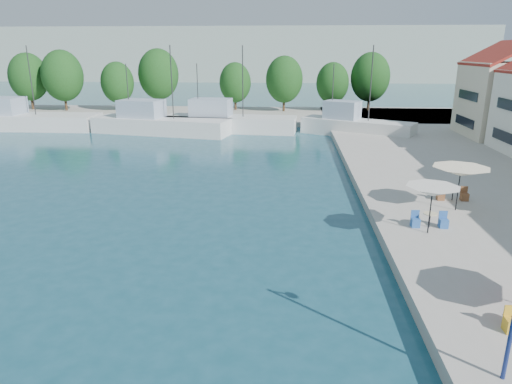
# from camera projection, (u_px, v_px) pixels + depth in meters

# --- Properties ---
(quay_far) EXTENTS (90.00, 16.00, 0.60)m
(quay_far) POSITION_uv_depth(u_px,v_px,m) (225.00, 115.00, 65.66)
(quay_far) COLOR #A49F94
(quay_far) RESTS_ON ground
(hill_west) EXTENTS (180.00, 40.00, 16.00)m
(hill_west) POSITION_uv_depth(u_px,v_px,m) (199.00, 54.00, 153.50)
(hill_west) COLOR #929F93
(hill_west) RESTS_ON ground
(hill_east) EXTENTS (140.00, 40.00, 12.00)m
(hill_east) POSITION_uv_depth(u_px,v_px,m) (397.00, 59.00, 168.06)
(hill_east) COLOR #929F93
(hill_east) RESTS_ON ground
(trawler_01) EXTENTS (18.48, 4.92, 10.20)m
(trawler_01) POSITION_uv_depth(u_px,v_px,m) (18.00, 120.00, 55.72)
(trawler_01) COLOR silver
(trawler_01) RESTS_ON ground
(trawler_02) EXTENTS (16.52, 7.21, 10.20)m
(trawler_02) POSITION_uv_depth(u_px,v_px,m) (158.00, 124.00, 52.79)
(trawler_02) COLOR silver
(trawler_02) RESTS_ON ground
(trawler_03) EXTENTS (15.78, 5.38, 10.20)m
(trawler_03) POSITION_uv_depth(u_px,v_px,m) (227.00, 122.00, 54.15)
(trawler_03) COLOR silver
(trawler_03) RESTS_ON ground
(trawler_04) EXTENTS (12.57, 8.72, 10.20)m
(trawler_04) POSITION_uv_depth(u_px,v_px,m) (354.00, 126.00, 51.39)
(trawler_04) COLOR silver
(trawler_04) RESTS_ON ground
(tree_01) EXTENTS (5.65, 5.65, 8.36)m
(tree_01) POSITION_uv_depth(u_px,v_px,m) (29.00, 77.00, 68.45)
(tree_01) COLOR #3F2B19
(tree_01) RESTS_ON quay_far
(tree_02) EXTENTS (5.93, 5.93, 8.78)m
(tree_02) POSITION_uv_depth(u_px,v_px,m) (62.00, 76.00, 66.99)
(tree_02) COLOR #3F2B19
(tree_02) RESTS_ON quay_far
(tree_03) EXTENTS (4.80, 4.80, 7.11)m
(tree_03) POSITION_uv_depth(u_px,v_px,m) (117.00, 82.00, 67.34)
(tree_03) COLOR #3F2B19
(tree_03) RESTS_ON quay_far
(tree_04) EXTENTS (6.05, 6.05, 8.96)m
(tree_04) POSITION_uv_depth(u_px,v_px,m) (158.00, 74.00, 69.20)
(tree_04) COLOR #3F2B19
(tree_04) RESTS_ON quay_far
(tree_05) EXTENTS (4.73, 4.73, 6.99)m
(tree_05) POSITION_uv_depth(u_px,v_px,m) (235.00, 83.00, 68.05)
(tree_05) COLOR #3F2B19
(tree_05) RESTS_ON quay_far
(tree_06) EXTENTS (5.37, 5.37, 7.95)m
(tree_06) POSITION_uv_depth(u_px,v_px,m) (284.00, 79.00, 66.33)
(tree_06) COLOR #3F2B19
(tree_06) RESTS_ON quay_far
(tree_07) EXTENTS (4.76, 4.76, 7.05)m
(tree_07) POSITION_uv_depth(u_px,v_px,m) (333.00, 83.00, 66.82)
(tree_07) COLOR #3F2B19
(tree_07) RESTS_ON quay_far
(tree_08) EXTENTS (5.71, 5.71, 8.45)m
(tree_08) POSITION_uv_depth(u_px,v_px,m) (370.00, 77.00, 67.14)
(tree_08) COLOR #3F2B19
(tree_08) RESTS_ON quay_far
(umbrella_white) EXTENTS (2.59, 2.59, 2.42)m
(umbrella_white) POSITION_uv_depth(u_px,v_px,m) (433.00, 191.00, 21.94)
(umbrella_white) COLOR black
(umbrella_white) RESTS_ON quay_right
(umbrella_cream) EXTENTS (3.12, 3.12, 2.50)m
(umbrella_cream) POSITION_uv_depth(u_px,v_px,m) (461.00, 172.00, 25.16)
(umbrella_cream) COLOR black
(umbrella_cream) RESTS_ON quay_right
(cafe_table_02) EXTENTS (1.82, 0.70, 0.76)m
(cafe_table_02) POSITION_uv_depth(u_px,v_px,m) (429.00, 222.00, 23.23)
(cafe_table_02) COLOR black
(cafe_table_02) RESTS_ON quay_right
(cafe_table_03) EXTENTS (1.82, 0.70, 0.76)m
(cafe_table_03) POSITION_uv_depth(u_px,v_px,m) (453.00, 196.00, 27.43)
(cafe_table_03) COLOR black
(cafe_table_03) RESTS_ON quay_right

